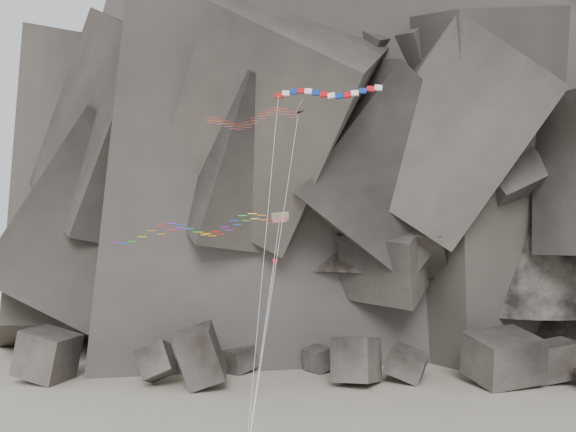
# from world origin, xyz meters

# --- Properties ---
(headland) EXTENTS (110.00, 70.00, 84.00)m
(headland) POSITION_xyz_m (0.00, 70.00, 42.00)
(headland) COLOR #4D463F
(headland) RESTS_ON ground
(boulder_field) EXTENTS (79.29, 18.25, 8.38)m
(boulder_field) POSITION_xyz_m (1.56, 33.10, 2.52)
(boulder_field) COLOR #47423F
(boulder_field) RESTS_ON ground
(delta_kite) EXTENTS (8.31, 6.96, 28.25)m
(delta_kite) POSITION_xyz_m (-4.34, 0.53, 28.34)
(delta_kite) COLOR red
(delta_kite) RESTS_ON ground
(banner_kite) EXTENTS (9.83, 8.66, 29.57)m
(banner_kite) POSITION_xyz_m (1.79, 2.90, 30.53)
(banner_kite) COLOR red
(banner_kite) RESTS_ON ground
(parafoil_kite) EXTENTS (15.51, 9.02, 19.22)m
(parafoil_kite) POSITION_xyz_m (-9.74, 2.64, 19.50)
(parafoil_kite) COLOR #E2B40C
(parafoil_kite) RESTS_ON ground
(pennant_kite) EXTENTS (0.74, 10.09, 15.17)m
(pennant_kite) POSITION_xyz_m (-3.04, 2.37, 13.03)
(pennant_kite) COLOR red
(pennant_kite) RESTS_ON ground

